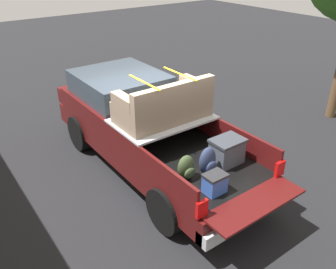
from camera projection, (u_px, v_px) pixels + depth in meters
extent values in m
plane|color=black|center=(152.00, 168.00, 7.91)|extent=(40.00, 40.00, 0.00)
cube|color=#470F0F|center=(152.00, 143.00, 7.62)|extent=(5.50, 1.92, 0.45)
cube|color=black|center=(187.00, 157.00, 6.65)|extent=(2.80, 1.80, 0.04)
cube|color=#470F0F|center=(145.00, 163.00, 6.05)|extent=(2.80, 0.06, 0.50)
cube|color=#470F0F|center=(223.00, 133.00, 7.03)|extent=(2.80, 0.06, 0.50)
cube|color=#470F0F|center=(147.00, 121.00, 7.51)|extent=(0.06, 1.80, 0.50)
cube|color=#470F0F|center=(255.00, 204.00, 5.46)|extent=(0.55, 1.80, 0.04)
cube|color=#B2B2B7|center=(163.00, 119.00, 6.96)|extent=(1.25, 1.92, 0.04)
cube|color=#470F0F|center=(119.00, 103.00, 8.35)|extent=(2.30, 1.92, 0.50)
cube|color=#2D3842|center=(120.00, 84.00, 8.04)|extent=(1.94, 1.76, 0.51)
cube|color=#470F0F|center=(94.00, 89.00, 9.34)|extent=(0.40, 1.82, 0.38)
cube|color=#B2B2B7|center=(245.00, 216.00, 5.74)|extent=(0.24, 1.92, 0.24)
cube|color=red|center=(202.00, 209.00, 5.11)|extent=(0.06, 0.20, 0.28)
cube|color=red|center=(280.00, 169.00, 6.03)|extent=(0.06, 0.20, 0.28)
cylinder|color=black|center=(81.00, 132.00, 8.49)|extent=(0.84, 0.30, 0.84)
cylinder|color=black|center=(142.00, 114.00, 9.41)|extent=(0.84, 0.30, 0.84)
cylinder|color=black|center=(166.00, 210.00, 6.01)|extent=(0.84, 0.30, 0.84)
cylinder|color=black|center=(239.00, 175.00, 6.93)|extent=(0.84, 0.30, 0.84)
cube|color=#474C56|center=(227.00, 152.00, 6.35)|extent=(0.40, 0.55, 0.43)
cube|color=#31353C|center=(228.00, 141.00, 6.24)|extent=(0.44, 0.59, 0.05)
ellipsoid|color=#283351|center=(207.00, 161.00, 6.03)|extent=(0.20, 0.34, 0.52)
ellipsoid|color=#283351|center=(212.00, 167.00, 5.98)|extent=(0.09, 0.24, 0.23)
ellipsoid|color=#384728|center=(186.00, 167.00, 5.93)|extent=(0.20, 0.32, 0.44)
ellipsoid|color=#384728|center=(190.00, 173.00, 5.88)|extent=(0.09, 0.22, 0.19)
cube|color=#3359B2|center=(215.00, 184.00, 5.62)|extent=(0.26, 0.34, 0.30)
cube|color=#262628|center=(215.00, 175.00, 5.54)|extent=(0.28, 0.36, 0.04)
cube|color=#84705B|center=(163.00, 108.00, 6.85)|extent=(0.92, 1.80, 0.42)
cube|color=#84705B|center=(175.00, 94.00, 6.39)|extent=(0.16, 1.80, 0.40)
cube|color=#84705B|center=(125.00, 102.00, 6.32)|extent=(0.68, 0.20, 0.22)
cube|color=#84705B|center=(193.00, 84.00, 7.16)|extent=(0.68, 0.20, 0.22)
cube|color=yellow|center=(144.00, 82.00, 6.35)|extent=(1.02, 0.03, 0.02)
cube|color=yellow|center=(180.00, 74.00, 6.77)|extent=(1.02, 0.03, 0.02)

